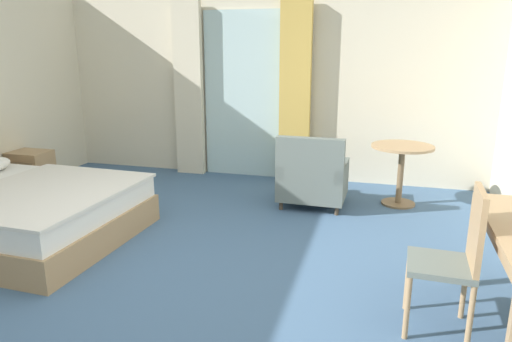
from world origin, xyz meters
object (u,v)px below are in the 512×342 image
at_px(round_cafe_table, 402,161).
at_px(desk_chair, 456,254).
at_px(bed, 12,210).
at_px(nightstand, 32,171).
at_px(armchair_by_window, 312,178).

bearing_deg(round_cafe_table, desk_chair, -84.26).
xyz_separation_m(bed, round_cafe_table, (3.68, 2.02, 0.26)).
bearing_deg(desk_chair, round_cafe_table, 95.74).
height_order(bed, nightstand, bed).
height_order(bed, armchair_by_window, bed).
relative_size(armchair_by_window, round_cafe_table, 1.19).
xyz_separation_m(bed, armchair_by_window, (2.69, 1.68, 0.06)).
bearing_deg(nightstand, round_cafe_table, 8.80).
bearing_deg(armchair_by_window, nightstand, -174.08).
distance_m(nightstand, round_cafe_table, 4.64).
bearing_deg(nightstand, bed, -55.66).
bearing_deg(armchair_by_window, bed, -148.00).
bearing_deg(bed, desk_chair, -7.97).
bearing_deg(bed, round_cafe_table, 28.76).
bearing_deg(desk_chair, nightstand, 158.93).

